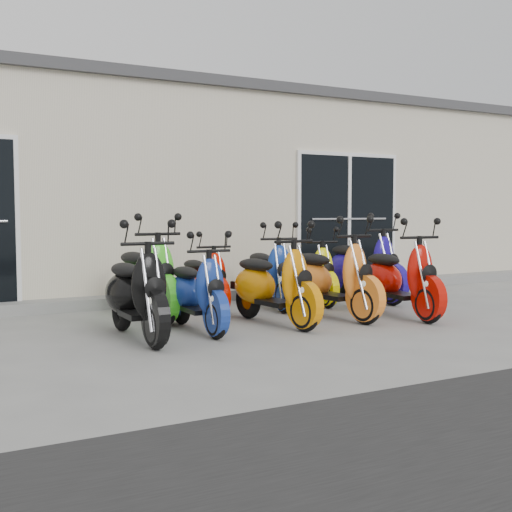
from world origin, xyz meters
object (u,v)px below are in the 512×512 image
Objects in this scene: scooter_front_red at (400,267)px; scooter_back_green at (145,266)px; scooter_back_extra at (364,257)px; scooter_front_orange_b at (331,267)px; scooter_back_yellow at (311,265)px; scooter_back_red at (204,271)px; scooter_back_blue at (269,264)px; scooter_front_orange_a at (273,273)px; scooter_front_black at (136,279)px; scooter_front_blue at (197,281)px.

scooter_back_green is (-2.88, 1.36, 0.03)m from scooter_front_red.
scooter_front_red is at bearing -113.09° from scooter_back_extra.
scooter_front_orange_b reaches higher than scooter_back_yellow.
scooter_front_red is at bearing -28.91° from scooter_back_green.
scooter_back_blue is at bearing -4.38° from scooter_back_red.
scooter_front_orange_a is 1.83m from scooter_back_yellow.
scooter_front_orange_b is 1.69m from scooter_back_extra.
scooter_back_extra reaches higher than scooter_front_black.
scooter_front_orange_b is (1.82, 0.03, 0.08)m from scooter_front_blue.
scooter_back_blue is (2.30, 1.30, -0.03)m from scooter_front_black.
scooter_back_extra is (2.18, 1.12, 0.04)m from scooter_front_orange_a.
scooter_front_red is at bearing -15.31° from scooter_front_orange_a.
scooter_front_black is 2.64m from scooter_back_blue.
scooter_back_extra is at bearing 19.97° from scooter_front_orange_a.
scooter_back_blue is at bearing 94.77° from scooter_front_orange_b.
scooter_back_green is 0.87m from scooter_back_red.
scooter_back_blue is at bearing -0.99° from scooter_back_green.
scooter_back_extra reaches higher than scooter_back_yellow.
scooter_front_orange_b is (0.86, 0.07, 0.03)m from scooter_front_orange_a.
scooter_back_yellow is at bearing 109.12° from scooter_front_red.
scooter_back_green is (-2.04, 1.06, 0.02)m from scooter_front_orange_b.
scooter_back_extra is at bearing -3.57° from scooter_back_green.
scooter_front_red reaches higher than scooter_back_yellow.
scooter_back_blue is 0.91× the size of scooter_back_extra.
scooter_front_black reaches higher than scooter_front_blue.
scooter_back_extra is (0.48, 1.36, 0.03)m from scooter_front_red.
scooter_front_orange_b is 1.28m from scooter_back_yellow.
scooter_back_yellow reaches higher than scooter_back_red.
scooter_back_blue is at bearing 36.89° from scooter_front_blue.
scooter_front_blue is 0.88× the size of scooter_front_orange_b.
scooter_front_blue is at bearing 173.21° from scooter_front_orange_b.
scooter_front_black is at bearing -116.01° from scooter_back_green.
scooter_front_red is 1.80m from scooter_back_blue.
scooter_back_extra is (1.57, -0.08, 0.06)m from scooter_back_blue.
scooter_back_blue is (1.57, 1.16, 0.03)m from scooter_front_blue.
scooter_back_extra is at bearing 17.08° from scooter_front_black.
scooter_front_orange_a is at bearing -156.28° from scooter_back_extra.
scooter_front_orange_b is at bearing -69.34° from scooter_back_blue.
scooter_front_blue is 1.95m from scooter_back_blue.
scooter_front_black and scooter_front_red have the same top height.
scooter_back_extra is at bearing 5.35° from scooter_back_blue.
scooter_back_blue reaches higher than scooter_back_yellow.
scooter_back_blue is 1.57m from scooter_back_extra.
scooter_back_yellow is (-0.37, 1.50, -0.07)m from scooter_front_red.
scooter_front_black is 1.16× the size of scooter_back_red.
scooter_back_green reaches higher than scooter_front_blue.
scooter_front_orange_a reaches higher than scooter_back_yellow.
scooter_front_red reaches higher than scooter_back_blue.
scooter_back_red is at bearing 127.03° from scooter_front_orange_b.
scooter_front_red is at bearing -2.88° from scooter_front_black.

